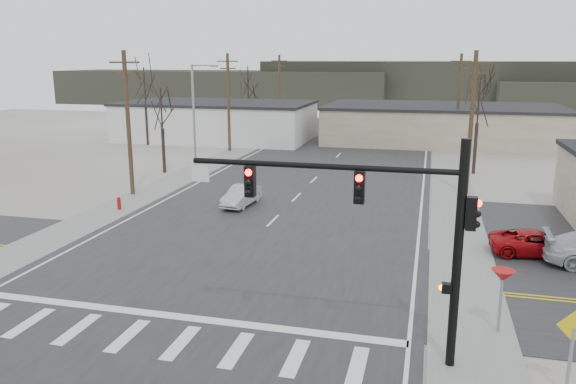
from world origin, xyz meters
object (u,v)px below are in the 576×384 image
at_px(fire_hydrant, 119,203).
at_px(sedan_crossing, 241,196).
at_px(car_parked_red, 537,243).
at_px(traffic_signal_mast, 395,219).
at_px(car_far_a, 406,133).
at_px(car_far_b, 336,128).

distance_m(fire_hydrant, sedan_crossing, 7.81).
relative_size(fire_hydrant, car_parked_red, 0.20).
bearing_deg(traffic_signal_mast, car_far_a, 92.16).
bearing_deg(fire_hydrant, sedan_crossing, 22.30).
bearing_deg(traffic_signal_mast, fire_hydrant, 141.87).
bearing_deg(traffic_signal_mast, car_far_b, 101.20).
bearing_deg(car_far_a, fire_hydrant, 87.66).
relative_size(traffic_signal_mast, car_far_a, 1.72).
bearing_deg(car_far_b, fire_hydrant, -115.26).
xyz_separation_m(fire_hydrant, car_far_b, (7.05, 41.59, 0.22)).
height_order(sedan_crossing, car_parked_red, sedan_crossing).
bearing_deg(car_far_b, car_parked_red, -84.26).
relative_size(traffic_signal_mast, car_parked_red, 2.04).
height_order(traffic_signal_mast, car_far_a, traffic_signal_mast).
relative_size(fire_hydrant, sedan_crossing, 0.22).
xyz_separation_m(traffic_signal_mast, car_parked_red, (6.25, 11.62, -4.03)).
bearing_deg(sedan_crossing, traffic_signal_mast, -52.10).
bearing_deg(fire_hydrant, car_far_a, 66.60).
distance_m(sedan_crossing, car_far_a, 35.49).
bearing_deg(car_far_a, traffic_signal_mast, 113.23).
distance_m(car_far_a, car_far_b, 10.06).
distance_m(sedan_crossing, car_parked_red, 18.00).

